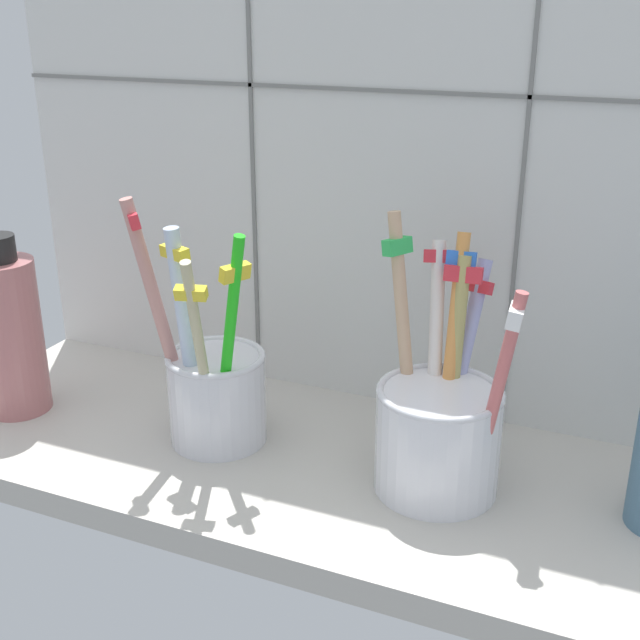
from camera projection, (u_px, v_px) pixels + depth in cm
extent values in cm
cube|color=#BCB7AD|center=(321.00, 473.00, 59.52)|extent=(64.00, 22.00, 2.00)
cube|color=silver|center=(384.00, 149.00, 61.90)|extent=(64.00, 2.00, 45.00)
cube|color=gray|center=(252.00, 142.00, 64.88)|extent=(0.30, 0.20, 45.00)
cube|color=gray|center=(524.00, 162.00, 57.03)|extent=(0.30, 0.20, 45.00)
cube|color=gray|center=(381.00, 90.00, 59.34)|extent=(64.00, 0.20, 0.30)
cylinder|color=silver|center=(216.00, 400.00, 60.79)|extent=(7.23, 7.23, 6.78)
torus|color=silver|center=(213.00, 358.00, 59.55)|extent=(7.37, 7.37, 0.50)
cylinder|color=#BAB288|center=(202.00, 360.00, 56.02)|extent=(2.14, 5.36, 15.63)
cube|color=yellow|center=(191.00, 293.00, 52.61)|extent=(2.26, 1.48, 1.00)
cylinder|color=#1DC81A|center=(228.00, 348.00, 56.43)|extent=(4.24, 2.44, 16.81)
cube|color=yellow|center=(235.00, 273.00, 53.56)|extent=(1.65, 2.33, 1.17)
cylinder|color=silver|center=(187.00, 340.00, 57.75)|extent=(1.91, 2.72, 16.66)
cube|color=yellow|center=(175.00, 252.00, 54.98)|extent=(2.52, 1.67, 0.88)
cylinder|color=tan|center=(162.00, 324.00, 58.14)|extent=(3.76, 3.80, 18.57)
cube|color=#E5333F|center=(133.00, 219.00, 54.79)|extent=(1.95, 1.93, 1.13)
cylinder|color=white|center=(436.00, 442.00, 54.50)|extent=(8.34, 8.34, 7.25)
torus|color=silver|center=(439.00, 393.00, 53.17)|extent=(8.42, 8.42, 0.50)
cylinder|color=#EC984A|center=(451.00, 358.00, 55.25)|extent=(1.30, 5.27, 16.57)
cube|color=blue|center=(461.00, 260.00, 54.32)|extent=(2.01, 1.07, 1.29)
cylinder|color=#AAACE4|center=(461.00, 368.00, 56.24)|extent=(2.39, 6.60, 14.55)
cube|color=#E5333F|center=(479.00, 286.00, 55.80)|extent=(2.01, 1.42, 1.10)
cylinder|color=#D3AA84|center=(404.00, 343.00, 55.67)|extent=(3.75, 2.58, 17.92)
cube|color=green|center=(397.00, 246.00, 54.00)|extent=(1.86, 2.24, 1.20)
cylinder|color=white|center=(435.00, 360.00, 55.98)|extent=(2.77, 6.06, 15.77)
cube|color=#E5333F|center=(439.00, 256.00, 55.51)|extent=(2.24, 1.51, 1.05)
cylinder|color=#CB6464|center=(494.00, 404.00, 50.57)|extent=(2.97, 1.06, 14.96)
cube|color=white|center=(515.00, 316.00, 48.18)|extent=(1.21, 2.11, 1.26)
cylinder|color=tan|center=(455.00, 367.00, 55.44)|extent=(1.10, 3.55, 15.14)
cube|color=#E5333F|center=(463.00, 274.00, 54.06)|extent=(2.57, 1.00, 1.16)
cylinder|color=#B66C6C|center=(10.00, 337.00, 64.60)|extent=(5.16, 5.16, 12.52)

